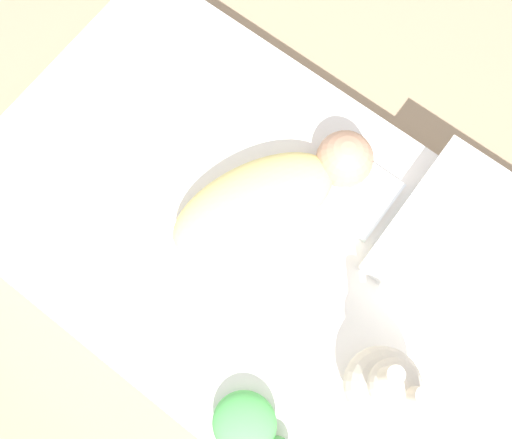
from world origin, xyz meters
TOP-DOWN VIEW (x-y plane):
  - ground_plane at (0.00, 0.00)m, footprint 12.00×12.00m
  - bed_mattress at (0.00, 0.00)m, footprint 1.39×0.86m
  - burp_cloth at (0.12, 0.22)m, footprint 0.18×0.17m
  - swaddled_baby at (-0.02, 0.08)m, footprint 0.34×0.50m
  - pillow at (0.43, 0.27)m, footprint 0.40×0.38m
  - bunny_plush at (0.40, -0.11)m, footprint 0.16×0.16m
  - turtle_plush at (0.23, -0.34)m, footprint 0.18×0.13m

SIDE VIEW (x-z plane):
  - ground_plane at x=0.00m, z-range 0.00..0.00m
  - bed_mattress at x=0.00m, z-range 0.00..0.23m
  - burp_cloth at x=0.12m, z-range 0.23..0.25m
  - turtle_plush at x=0.23m, z-range 0.23..0.30m
  - pillow at x=0.43m, z-range 0.23..0.30m
  - swaddled_baby at x=-0.02m, z-range 0.22..0.36m
  - bunny_plush at x=0.40m, z-range 0.18..0.49m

